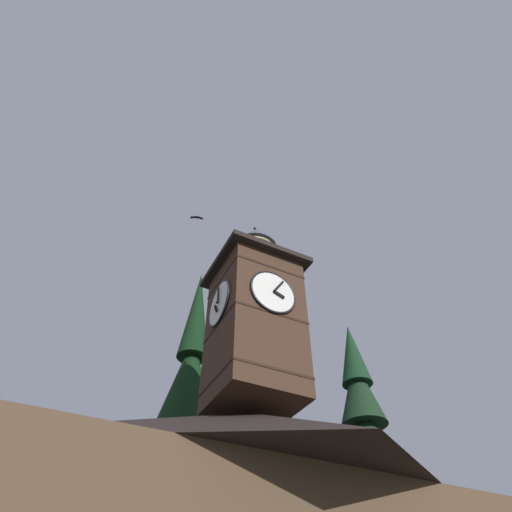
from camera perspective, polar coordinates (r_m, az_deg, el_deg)
clock_tower at (r=18.42m, az=-0.19°, el=-7.78°), size 3.87×3.87×9.54m
pine_tree_behind at (r=23.23m, az=-10.23°, el=-26.88°), size 5.65×5.65×20.96m
flying_bird_high at (r=24.90m, az=-7.77°, el=5.02°), size 0.71×0.36×0.13m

